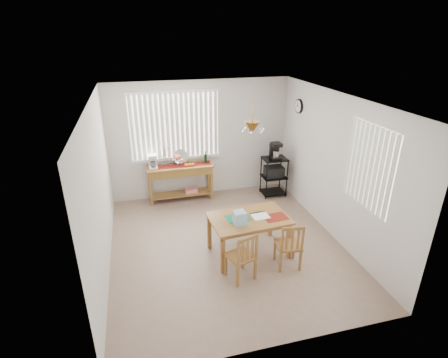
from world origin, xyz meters
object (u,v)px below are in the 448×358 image
object	(u,v)px
sideboard	(181,174)
wire_cart	(274,173)
cart_items	(275,151)
chair_left	(242,257)
dining_table	(249,222)
chair_right	(289,245)

from	to	relation	value
sideboard	wire_cart	xyz separation A→B (m)	(2.09, -0.30, -0.07)
cart_items	chair_left	distance (m)	3.18
sideboard	dining_table	bearing A→B (deg)	-70.81
cart_items	chair_right	xyz separation A→B (m)	(-0.78, -2.58, -0.67)
dining_table	sideboard	bearing A→B (deg)	109.19
dining_table	chair_left	distance (m)	0.73
cart_items	wire_cart	bearing A→B (deg)	-90.00
sideboard	chair_left	world-z (taller)	chair_left
cart_items	dining_table	size ratio (longest dim) A/B	0.27
wire_cart	chair_right	distance (m)	2.69
sideboard	dining_table	distance (m)	2.47
sideboard	chair_right	xyz separation A→B (m)	(1.31, -2.87, -0.20)
wire_cart	dining_table	distance (m)	2.41
chair_right	dining_table	bearing A→B (deg)	133.15
wire_cart	cart_items	xyz separation A→B (m)	(0.00, 0.01, 0.53)
chair_left	chair_right	size ratio (longest dim) A/B	1.00
wire_cart	chair_right	xyz separation A→B (m)	(-0.78, -2.57, -0.14)
sideboard	wire_cart	world-z (taller)	wire_cart
sideboard	cart_items	size ratio (longest dim) A/B	3.87
sideboard	chair_right	size ratio (longest dim) A/B	1.74
sideboard	cart_items	world-z (taller)	cart_items
chair_right	cart_items	bearing A→B (deg)	73.26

